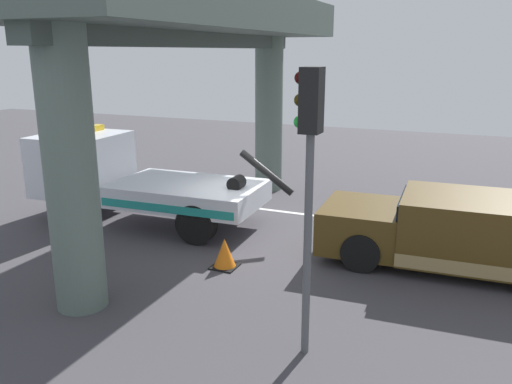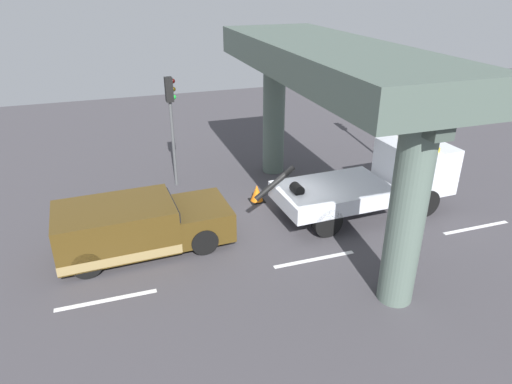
{
  "view_description": "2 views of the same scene",
  "coord_description": "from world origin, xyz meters",
  "px_view_note": "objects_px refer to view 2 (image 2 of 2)",
  "views": [
    {
      "loc": [
        -5.13,
        11.34,
        4.53
      ],
      "look_at": [
        -0.48,
        0.49,
        1.32
      ],
      "focal_mm": 36.53,
      "sensor_mm": 36.0,
      "label": 1
    },
    {
      "loc": [
        -5.36,
        -12.73,
        7.78
      ],
      "look_at": [
        -1.22,
        -0.41,
        1.59
      ],
      "focal_mm": 32.33,
      "sensor_mm": 36.0,
      "label": 2
    }
  ],
  "objects_px": {
    "tow_truck_white": "(381,178)",
    "towed_van_green": "(136,227)",
    "traffic_light_far": "(389,87)",
    "traffic_light_near": "(171,109)",
    "traffic_cone_orange": "(257,193)"
  },
  "relations": [
    {
      "from": "traffic_light_near",
      "to": "traffic_cone_orange",
      "type": "height_order",
      "value": "traffic_light_near"
    },
    {
      "from": "tow_truck_white",
      "to": "traffic_light_near",
      "type": "height_order",
      "value": "traffic_light_near"
    },
    {
      "from": "traffic_light_near",
      "to": "traffic_cone_orange",
      "type": "bearing_deg",
      "value": -43.38
    },
    {
      "from": "traffic_light_far",
      "to": "tow_truck_white",
      "type": "bearing_deg",
      "value": -123.33
    },
    {
      "from": "traffic_cone_orange",
      "to": "traffic_light_far",
      "type": "bearing_deg",
      "value": 19.54
    },
    {
      "from": "tow_truck_white",
      "to": "traffic_cone_orange",
      "type": "bearing_deg",
      "value": 153.98
    },
    {
      "from": "tow_truck_white",
      "to": "traffic_light_near",
      "type": "relative_size",
      "value": 1.69
    },
    {
      "from": "tow_truck_white",
      "to": "traffic_light_far",
      "type": "distance_m",
      "value": 5.67
    },
    {
      "from": "traffic_light_far",
      "to": "traffic_cone_orange",
      "type": "bearing_deg",
      "value": -160.46
    },
    {
      "from": "traffic_light_near",
      "to": "traffic_light_far",
      "type": "bearing_deg",
      "value": -0.0
    },
    {
      "from": "traffic_light_near",
      "to": "traffic_cone_orange",
      "type": "relative_size",
      "value": 6.64
    },
    {
      "from": "tow_truck_white",
      "to": "towed_van_green",
      "type": "height_order",
      "value": "tow_truck_white"
    },
    {
      "from": "tow_truck_white",
      "to": "traffic_cone_orange",
      "type": "relative_size",
      "value": 11.21
    },
    {
      "from": "tow_truck_white",
      "to": "towed_van_green",
      "type": "bearing_deg",
      "value": -179.75
    },
    {
      "from": "traffic_light_far",
      "to": "traffic_cone_orange",
      "type": "distance_m",
      "value": 7.91
    }
  ]
}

